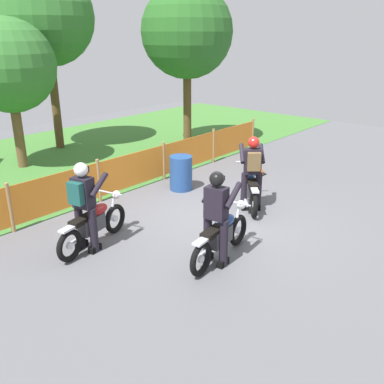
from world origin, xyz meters
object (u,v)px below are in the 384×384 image
object	(u,v)px
motorcycle_lead	(221,236)
rider_trailing	(252,169)
spare_drum	(181,173)
rider_third	(84,202)
traffic_cone	(259,166)
motorcycle_third	(94,224)
rider_lead	(217,215)
motorcycle_trailing	(250,188)

from	to	relation	value
motorcycle_lead	rider_trailing	bearing A→B (deg)	13.26
rider_trailing	spare_drum	distance (m)	2.15
rider_third	spare_drum	world-z (taller)	rider_third
rider_third	traffic_cone	size ratio (longest dim) A/B	3.19
rider_third	rider_trailing	bearing A→B (deg)	-31.61
rider_trailing	rider_third	world-z (taller)	same
motorcycle_lead	motorcycle_third	xyz separation A→B (m)	(-1.16, 2.11, -0.00)
traffic_cone	motorcycle_lead	bearing A→B (deg)	-155.27
rider_lead	spare_drum	bearing A→B (deg)	43.83
rider_trailing	spare_drum	bearing A→B (deg)	50.71
motorcycle_third	spare_drum	xyz separation A→B (m)	(3.35, 0.84, 0.00)
rider_trailing	rider_lead	bearing A→B (deg)	158.61
motorcycle_third	motorcycle_trailing	bearing A→B (deg)	-30.50
traffic_cone	motorcycle_third	bearing A→B (deg)	179.66
rider_lead	rider_third	xyz separation A→B (m)	(-1.18, 2.09, 0.03)
motorcycle_trailing	rider_trailing	world-z (taller)	rider_trailing
motorcycle_third	rider_lead	distance (m)	2.40
motorcycle_lead	spare_drum	bearing A→B (deg)	45.80
rider_trailing	spare_drum	xyz separation A→B (m)	(-0.08, 2.08, -0.51)
spare_drum	traffic_cone	bearing A→B (deg)	-20.57
rider_third	spare_drum	xyz separation A→B (m)	(3.55, 0.89, -0.51)
spare_drum	motorcycle_lead	bearing A→B (deg)	-126.48
motorcycle_third	spare_drum	world-z (taller)	motorcycle_third
rider_lead	spare_drum	distance (m)	3.83
rider_third	motorcycle_third	bearing A→B (deg)	0.51
motorcycle_trailing	rider_trailing	xyz separation A→B (m)	(-0.16, -0.14, 0.51)
motorcycle_trailing	rider_third	bearing A→B (deg)	122.96
motorcycle_third	motorcycle_lead	bearing A→B (deg)	-74.49
motorcycle_trailing	spare_drum	xyz separation A→B (m)	(-0.24, 1.94, -0.00)
traffic_cone	spare_drum	bearing A→B (deg)	159.43
rider_lead	motorcycle_trailing	bearing A→B (deg)	13.98
motorcycle_lead	rider_third	xyz separation A→B (m)	(-1.37, 2.06, 0.51)
rider_lead	rider_third	distance (m)	2.40
rider_third	spare_drum	size ratio (longest dim) A/B	1.92
rider_trailing	traffic_cone	xyz separation A→B (m)	(2.25, 1.21, -0.69)
motorcycle_lead	motorcycle_third	bearing A→B (deg)	111.18
motorcycle_trailing	spare_drum	world-z (taller)	motorcycle_trailing
motorcycle_third	traffic_cone	size ratio (longest dim) A/B	3.53
motorcycle_third	traffic_cone	world-z (taller)	motorcycle_third
rider_trailing	rider_third	xyz separation A→B (m)	(-3.63, 1.19, 0.00)
motorcycle_lead	rider_lead	distance (m)	0.51
rider_lead	traffic_cone	world-z (taller)	rider_lead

